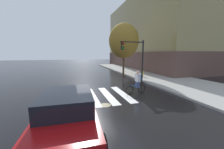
{
  "coord_description": "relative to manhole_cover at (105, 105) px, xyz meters",
  "views": [
    {
      "loc": [
        -1.54,
        -8.57,
        2.9
      ],
      "look_at": [
        1.44,
        0.81,
        1.33
      ],
      "focal_mm": 20.87,
      "sensor_mm": 36.0,
      "label": 1
    }
  ],
  "objects": [
    {
      "name": "fire_hydrant",
      "position": [
        6.47,
        6.89,
        0.53
      ],
      "size": [
        0.33,
        0.22,
        0.78
      ],
      "color": "gold",
      "rests_on": "sidewalk"
    },
    {
      "name": "sidewalk",
      "position": [
        8.51,
        1.72,
        0.07
      ],
      "size": [
        6.5,
        50.0,
        0.15
      ],
      "primitive_type": "cube",
      "color": "#9E9B93",
      "rests_on": "ground"
    },
    {
      "name": "ground_plane",
      "position": [
        -0.24,
        1.72,
        -0.0
      ],
      "size": [
        120.0,
        120.0,
        0.0
      ],
      "primitive_type": "plane",
      "color": "black"
    },
    {
      "name": "sedan_near",
      "position": [
        -1.95,
        -2.15,
        0.82
      ],
      "size": [
        2.35,
        4.69,
        1.59
      ],
      "color": "maroon",
      "rests_on": "ground"
    },
    {
      "name": "traffic_light_near",
      "position": [
        4.19,
        4.54,
        2.86
      ],
      "size": [
        2.47,
        0.28,
        4.2
      ],
      "color": "black",
      "rests_on": "ground"
    },
    {
      "name": "manhole_cover",
      "position": [
        0.0,
        0.0,
        0.0
      ],
      "size": [
        0.64,
        0.64,
        0.01
      ],
      "primitive_type": "cylinder",
      "color": "#473D1E",
      "rests_on": "ground"
    },
    {
      "name": "street_tree_near",
      "position": [
        4.72,
        8.68,
        4.49
      ],
      "size": [
        3.74,
        3.74,
        6.65
      ],
      "color": "#4C3823",
      "rests_on": "ground"
    },
    {
      "name": "corner_building",
      "position": [
        17.49,
        17.51,
        6.72
      ],
      "size": [
        16.37,
        25.45,
        13.55
      ],
      "color": "brown",
      "rests_on": "ground"
    },
    {
      "name": "crosswalk_stripes",
      "position": [
        -0.48,
        1.72,
        0.0
      ],
      "size": [
        4.98,
        4.03,
        0.01
      ],
      "color": "silver",
      "rests_on": "ground"
    },
    {
      "name": "cyclist",
      "position": [
        2.78,
        1.43,
        0.84
      ],
      "size": [
        1.71,
        0.38,
        1.69
      ],
      "color": "black",
      "rests_on": "ground"
    }
  ]
}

